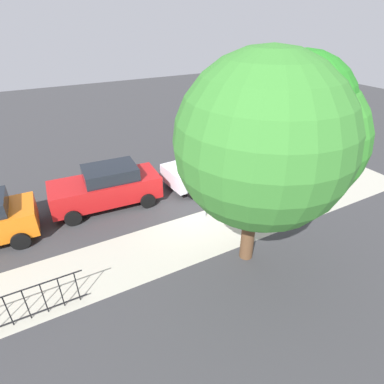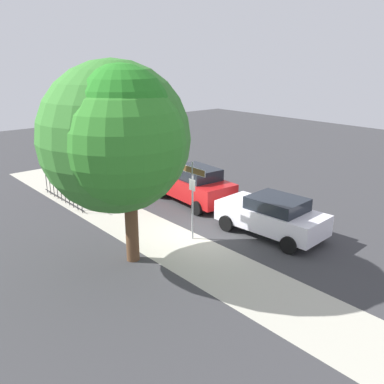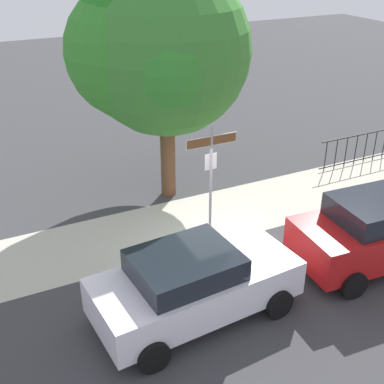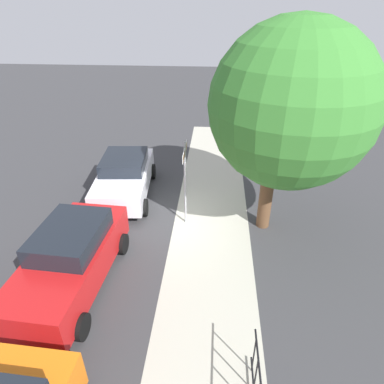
{
  "view_description": "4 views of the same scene",
  "coord_description": "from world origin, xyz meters",
  "px_view_note": "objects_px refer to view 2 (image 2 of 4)",
  "views": [
    {
      "loc": [
        5.36,
        9.25,
        7.13
      ],
      "look_at": [
        0.39,
        0.18,
        1.18
      ],
      "focal_mm": 28.99,
      "sensor_mm": 36.0,
      "label": 1
    },
    {
      "loc": [
        -11.24,
        9.99,
        6.59
      ],
      "look_at": [
        0.52,
        -0.1,
        1.61
      ],
      "focal_mm": 39.32,
      "sensor_mm": 36.0,
      "label": 2
    },
    {
      "loc": [
        -5.41,
        -9.46,
        7.15
      ],
      "look_at": [
        -0.72,
        0.17,
        1.56
      ],
      "focal_mm": 47.05,
      "sensor_mm": 36.0,
      "label": 3
    },
    {
      "loc": [
        9.5,
        1.35,
        6.89
      ],
      "look_at": [
        0.74,
        0.69,
        1.72
      ],
      "focal_mm": 31.3,
      "sensor_mm": 36.0,
      "label": 4
    }
  ],
  "objects_px": {
    "shade_tree": "(121,137)",
    "car_white": "(272,215)",
    "street_sign": "(193,186)",
    "car_red": "(193,184)",
    "car_orange": "(131,167)"
  },
  "relations": [
    {
      "from": "car_red",
      "to": "car_white",
      "type": "bearing_deg",
      "value": -178.86
    },
    {
      "from": "car_white",
      "to": "car_red",
      "type": "distance_m",
      "value": 4.87
    },
    {
      "from": "shade_tree",
      "to": "car_white",
      "type": "xyz_separation_m",
      "value": [
        -1.52,
        -5.55,
        -3.49
      ]
    },
    {
      "from": "street_sign",
      "to": "car_red",
      "type": "distance_m",
      "value": 4.35
    },
    {
      "from": "car_red",
      "to": "shade_tree",
      "type": "bearing_deg",
      "value": 123.75
    },
    {
      "from": "street_sign",
      "to": "car_red",
      "type": "relative_size",
      "value": 0.67
    },
    {
      "from": "shade_tree",
      "to": "car_white",
      "type": "bearing_deg",
      "value": -105.34
    },
    {
      "from": "street_sign",
      "to": "car_white",
      "type": "height_order",
      "value": "street_sign"
    },
    {
      "from": "street_sign",
      "to": "shade_tree",
      "type": "height_order",
      "value": "shade_tree"
    },
    {
      "from": "shade_tree",
      "to": "car_orange",
      "type": "height_order",
      "value": "shade_tree"
    },
    {
      "from": "shade_tree",
      "to": "car_red",
      "type": "bearing_deg",
      "value": -59.89
    },
    {
      "from": "car_red",
      "to": "car_orange",
      "type": "relative_size",
      "value": 1.1
    },
    {
      "from": "street_sign",
      "to": "shade_tree",
      "type": "distance_m",
      "value": 3.74
    },
    {
      "from": "shade_tree",
      "to": "car_orange",
      "type": "relative_size",
      "value": 1.6
    },
    {
      "from": "car_orange",
      "to": "shade_tree",
      "type": "bearing_deg",
      "value": 149.26
    }
  ]
}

